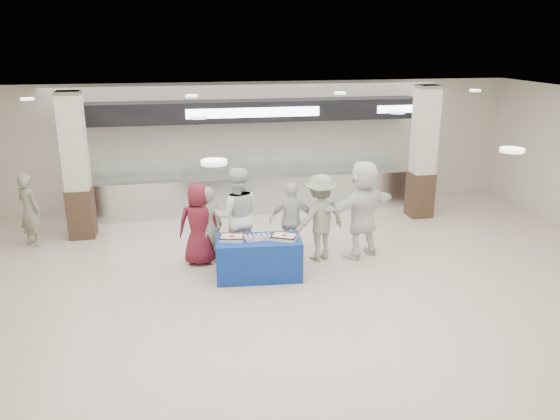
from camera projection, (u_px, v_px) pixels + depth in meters
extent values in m
plane|color=beige|center=(299.00, 307.00, 9.00)|extent=(14.00, 14.00, 0.00)
cube|color=silver|center=(253.00, 193.00, 13.92)|extent=(8.00, 0.80, 0.90)
cube|color=silver|center=(253.00, 176.00, 13.78)|extent=(8.00, 0.85, 0.04)
cube|color=white|center=(254.00, 165.00, 13.40)|extent=(7.60, 0.02, 0.50)
cube|color=black|center=(252.00, 111.00, 13.29)|extent=(8.40, 0.70, 0.50)
cube|color=white|center=(254.00, 113.00, 12.95)|extent=(3.20, 0.03, 0.22)
cube|color=white|center=(404.00, 109.00, 13.62)|extent=(1.40, 0.03, 0.18)
cube|color=#372319|center=(81.00, 213.00, 12.06)|extent=(0.55, 0.55, 1.10)
cube|color=beige|center=(73.00, 141.00, 11.57)|extent=(0.50, 0.50, 2.10)
cube|color=#372319|center=(420.00, 194.00, 13.48)|extent=(0.55, 0.55, 1.10)
cube|color=beige|center=(425.00, 130.00, 12.99)|extent=(0.50, 0.50, 2.10)
cube|color=navy|center=(259.00, 258.00, 10.04)|extent=(1.61, 0.90, 0.75)
cube|color=silver|center=(232.00, 238.00, 9.88)|extent=(0.49, 0.42, 0.07)
cube|color=#421E12|center=(232.00, 236.00, 9.87)|extent=(0.49, 0.42, 0.02)
cylinder|color=red|center=(232.00, 236.00, 9.87)|extent=(0.11, 0.11, 0.01)
cube|color=silver|center=(284.00, 237.00, 9.92)|extent=(0.56, 0.51, 0.07)
cube|color=#421E12|center=(284.00, 235.00, 9.91)|extent=(0.56, 0.51, 0.02)
cylinder|color=red|center=(284.00, 235.00, 9.91)|extent=(0.13, 0.13, 0.01)
cube|color=#A2A2A7|center=(258.00, 239.00, 9.92)|extent=(0.47, 0.37, 0.02)
imported|color=maroon|center=(199.00, 224.00, 10.54)|extent=(0.83, 0.57, 1.62)
imported|color=gray|center=(208.00, 225.00, 10.59)|extent=(0.62, 0.46, 1.55)
imported|color=silver|center=(237.00, 216.00, 10.56)|extent=(0.95, 0.76, 1.92)
imported|color=silver|center=(292.00, 220.00, 10.87)|extent=(0.96, 0.55, 1.55)
imported|color=gray|center=(320.00, 218.00, 10.72)|extent=(1.28, 1.01, 1.74)
imported|color=white|center=(363.00, 209.00, 10.84)|extent=(1.92, 1.27, 1.98)
imported|color=gray|center=(29.00, 210.00, 11.48)|extent=(0.68, 0.65, 1.57)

